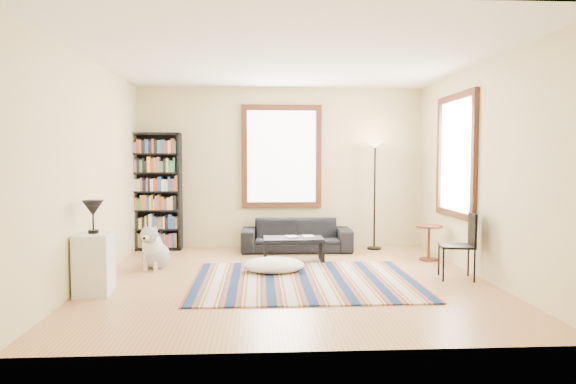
{
  "coord_description": "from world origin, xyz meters",
  "views": [
    {
      "loc": [
        -0.4,
        -6.53,
        1.55
      ],
      "look_at": [
        0.0,
        0.5,
        1.1
      ],
      "focal_mm": 32.0,
      "sensor_mm": 36.0,
      "label": 1
    }
  ],
  "objects": [
    {
      "name": "floor_lamp",
      "position": [
        1.58,
        2.15,
        0.93
      ],
      "size": [
        0.38,
        0.38,
        1.86
      ],
      "primitive_type": null,
      "rotation": [
        0.0,
        0.0,
        0.31
      ],
      "color": "black",
      "rests_on": "floor"
    },
    {
      "name": "wall_right",
      "position": [
        2.55,
        0.0,
        1.4
      ],
      "size": [
        0.1,
        5.0,
        2.8
      ],
      "primitive_type": "cube",
      "color": "#CFBE8B",
      "rests_on": "floor"
    },
    {
      "name": "bookshelf",
      "position": [
        -2.18,
        2.32,
        1.0
      ],
      "size": [
        0.9,
        0.3,
        2.0
      ],
      "primitive_type": "cube",
      "color": "black",
      "rests_on": "floor"
    },
    {
      "name": "window_back",
      "position": [
        0.0,
        2.47,
        1.6
      ],
      "size": [
        1.2,
        0.06,
        1.6
      ],
      "primitive_type": "cube",
      "color": "white",
      "rests_on": "wall_back"
    },
    {
      "name": "coffee_table",
      "position": [
        0.12,
        1.19,
        0.18
      ],
      "size": [
        1.01,
        0.76,
        0.36
      ],
      "primitive_type": "cube",
      "rotation": [
        0.0,
        0.0,
        -0.33
      ],
      "color": "black",
      "rests_on": "floor"
    },
    {
      "name": "floor",
      "position": [
        0.0,
        0.0,
        -0.05
      ],
      "size": [
        5.0,
        5.0,
        0.1
      ],
      "primitive_type": "cube",
      "color": "tan",
      "rests_on": "ground"
    },
    {
      "name": "ceiling",
      "position": [
        0.0,
        0.0,
        2.85
      ],
      "size": [
        5.0,
        5.0,
        0.1
      ],
      "primitive_type": "cube",
      "color": "white",
      "rests_on": "floor"
    },
    {
      "name": "dog",
      "position": [
        -1.87,
        0.8,
        0.31
      ],
      "size": [
        0.56,
        0.69,
        0.62
      ],
      "primitive_type": null,
      "rotation": [
        0.0,
        0.0,
        -0.2
      ],
      "color": "#BABABA",
      "rests_on": "floor"
    },
    {
      "name": "white_cabinet",
      "position": [
        -2.3,
        -0.57,
        0.35
      ],
      "size": [
        0.42,
        0.53,
        0.7
      ],
      "primitive_type": "cube",
      "rotation": [
        0.0,
        0.0,
        0.07
      ],
      "color": "silver",
      "rests_on": "floor"
    },
    {
      "name": "rug",
      "position": [
        0.18,
        -0.13,
        0.01
      ],
      "size": [
        2.83,
        2.26,
        0.02
      ],
      "primitive_type": "cube",
      "color": "#0D2045",
      "rests_on": "floor"
    },
    {
      "name": "sofa",
      "position": [
        0.23,
        2.05,
        0.27
      ],
      "size": [
        1.86,
        0.77,
        0.54
      ],
      "primitive_type": "imported",
      "rotation": [
        0.0,
        0.0,
        -0.03
      ],
      "color": "black",
      "rests_on": "floor"
    },
    {
      "name": "wall_back",
      "position": [
        0.0,
        2.55,
        1.4
      ],
      "size": [
        5.0,
        0.1,
        2.8
      ],
      "primitive_type": "cube",
      "color": "#CFBE8B",
      "rests_on": "floor"
    },
    {
      "name": "wall_left",
      "position": [
        -2.55,
        0.0,
        1.4
      ],
      "size": [
        0.1,
        5.0,
        2.8
      ],
      "primitive_type": "cube",
      "color": "#CFBE8B",
      "rests_on": "floor"
    },
    {
      "name": "wall_front",
      "position": [
        0.0,
        -2.55,
        1.4
      ],
      "size": [
        5.0,
        0.1,
        2.8
      ],
      "primitive_type": "cube",
      "color": "#CFBE8B",
      "rests_on": "floor"
    },
    {
      "name": "folding_chair",
      "position": [
        2.15,
        -0.09,
        0.43
      ],
      "size": [
        0.49,
        0.47,
        0.86
      ],
      "primitive_type": "cube",
      "rotation": [
        0.0,
        0.0,
        -0.19
      ],
      "color": "black",
      "rests_on": "floor"
    },
    {
      "name": "table_lamp",
      "position": [
        -2.3,
        -0.57,
        0.89
      ],
      "size": [
        0.25,
        0.25,
        0.38
      ],
      "primitive_type": null,
      "rotation": [
        0.0,
        0.0,
        -0.04
      ],
      "color": "black",
      "rests_on": "white_cabinet"
    },
    {
      "name": "window_right",
      "position": [
        2.47,
        0.8,
        1.6
      ],
      "size": [
        0.06,
        1.2,
        1.6
      ],
      "primitive_type": "cube",
      "color": "white",
      "rests_on": "wall_right"
    },
    {
      "name": "book_a",
      "position": [
        0.02,
        1.19,
        0.37
      ],
      "size": [
        0.24,
        0.2,
        0.02
      ],
      "primitive_type": "imported",
      "rotation": [
        0.0,
        0.0,
        0.25
      ],
      "color": "beige",
      "rests_on": "coffee_table"
    },
    {
      "name": "floor_cushion",
      "position": [
        -0.2,
        0.4,
        0.1
      ],
      "size": [
        0.99,
        0.86,
        0.21
      ],
      "primitive_type": "ellipsoid",
      "rotation": [
        0.0,
        0.0,
        -0.33
      ],
      "color": "white",
      "rests_on": "floor"
    },
    {
      "name": "side_table",
      "position": [
        2.2,
        1.13,
        0.27
      ],
      "size": [
        0.48,
        0.48,
        0.54
      ],
      "primitive_type": "cylinder",
      "rotation": [
        0.0,
        0.0,
        0.24
      ],
      "color": "#472111",
      "rests_on": "floor"
    },
    {
      "name": "book_b",
      "position": [
        0.27,
        1.24,
        0.37
      ],
      "size": [
        0.23,
        0.17,
        0.02
      ],
      "primitive_type": "imported",
      "rotation": [
        0.0,
        0.0,
        0.04
      ],
      "color": "beige",
      "rests_on": "coffee_table"
    }
  ]
}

